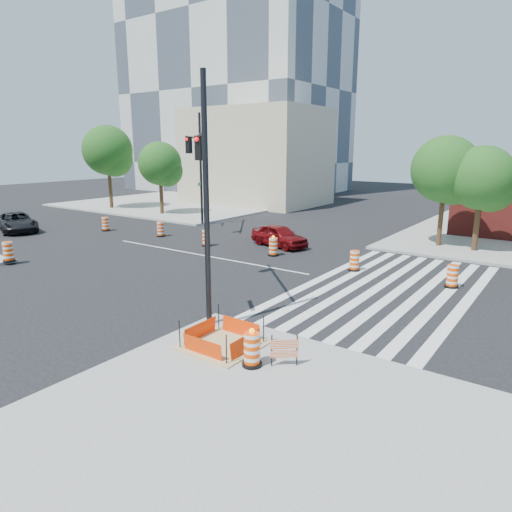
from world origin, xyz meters
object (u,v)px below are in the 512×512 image
object	(u,v)px
dark_suv	(17,222)
red_coupe	(279,236)
signal_pole_se	(204,176)
signal_pole_nw	(197,159)

from	to	relation	value
dark_suv	red_coupe	bearing A→B (deg)	-51.07
signal_pole_se	signal_pole_nw	xyz separation A→B (m)	(-12.33, 12.99, 0.12)
red_coupe	signal_pole_nw	xyz separation A→B (m)	(-8.35, 1.77, 4.48)
red_coupe	dark_suv	world-z (taller)	dark_suv
red_coupe	dark_suv	distance (m)	19.70
signal_pole_se	signal_pole_nw	bearing A→B (deg)	-0.79
dark_suv	signal_pole_nw	size ratio (longest dim) A/B	0.59
dark_suv	signal_pole_nw	xyz separation A→B (m)	(10.14, 8.59, 4.47)
signal_pole_se	signal_pole_nw	size ratio (longest dim) A/B	0.98
red_coupe	signal_pole_se	distance (m)	12.68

